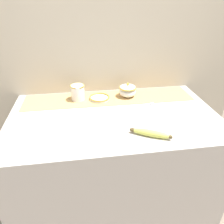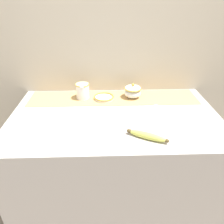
% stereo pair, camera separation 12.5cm
% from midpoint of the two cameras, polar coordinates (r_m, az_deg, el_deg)
% --- Properties ---
extents(ground_plane, '(12.00, 12.00, 0.00)m').
position_cam_midpoint_polar(ground_plane, '(1.95, 2.59, -24.29)').
color(ground_plane, '#7A6B5B').
extents(countertop, '(1.28, 0.75, 0.90)m').
position_cam_midpoint_polar(countertop, '(1.61, 2.95, -14.78)').
color(countertop, '#B7B2AD').
rests_on(countertop, ground_plane).
extents(back_wall, '(2.08, 0.04, 2.40)m').
position_cam_midpoint_polar(back_wall, '(1.59, 2.50, 15.97)').
color(back_wall, '#B7AD99').
rests_on(back_wall, ground_plane).
extents(table_runner, '(1.18, 0.25, 0.00)m').
position_cam_midpoint_polar(table_runner, '(1.55, 2.67, 3.72)').
color(table_runner, tan).
rests_on(table_runner, countertop).
extents(cream_pitcher, '(0.10, 0.12, 0.11)m').
position_cam_midpoint_polar(cream_pitcher, '(1.53, -5.36, 5.60)').
color(cream_pitcher, white).
rests_on(cream_pitcher, countertop).
extents(sugar_bowl, '(0.12, 0.12, 0.10)m').
position_cam_midpoint_polar(sugar_bowl, '(1.55, 7.72, 5.33)').
color(sugar_bowl, white).
rests_on(sugar_bowl, countertop).
extents(small_dish, '(0.14, 0.14, 0.02)m').
position_cam_midpoint_polar(small_dish, '(1.53, 0.21, 3.81)').
color(small_dish, white).
rests_on(small_dish, countertop).
extents(banana, '(0.21, 0.13, 0.04)m').
position_cam_midpoint_polar(banana, '(1.15, 12.30, -6.17)').
color(banana, '#CCD156').
rests_on(banana, countertop).
extents(spoon, '(0.18, 0.05, 0.01)m').
position_cam_midpoint_polar(spoon, '(1.47, 13.27, 1.45)').
color(spoon, silver).
rests_on(spoon, countertop).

